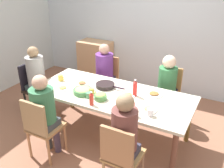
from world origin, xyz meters
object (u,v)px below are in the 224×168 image
(person_4, at_px, (104,70))
(person_3, at_px, (125,134))
(plate_4, at_px, (154,94))
(bottle_2, at_px, (135,88))
(cup_0, at_px, (89,95))
(chair_3, at_px, (121,154))
(chair_1, at_px, (34,85))
(plate_1, at_px, (82,83))
(serving_pan, at_px, (106,85))
(cup_3, at_px, (150,112))
(side_cabinet, at_px, (95,61))
(plate_2, at_px, (149,109))
(person_1, at_px, (37,75))
(plate_3, at_px, (128,95))
(bowl_0, at_px, (101,97))
(bowl_1, at_px, (83,91))
(cup_2, at_px, (92,91))
(cup_1, at_px, (61,78))
(chair_0, at_px, (41,126))
(bottle_0, at_px, (91,99))
(bottle_1, at_px, (133,108))
(chair_4, at_px, (107,78))
(dining_table, at_px, (112,97))
(plate_0, at_px, (63,88))
(person_0, at_px, (44,109))

(person_4, bearing_deg, person_3, -53.70)
(plate_4, distance_m, bottle_2, 0.29)
(cup_0, bearing_deg, chair_3, -37.26)
(bottle_2, bearing_deg, plate_4, 31.77)
(person_4, xyz_separation_m, bottle_2, (0.89, -0.69, 0.14))
(chair_1, xyz_separation_m, plate_1, (0.98, 0.05, 0.23))
(person_3, height_order, serving_pan, person_3)
(person_3, distance_m, cup_3, 0.50)
(side_cabinet, bearing_deg, plate_2, -43.81)
(person_1, xyz_separation_m, plate_1, (0.89, 0.05, 0.02))
(plate_3, bearing_deg, person_3, -67.06)
(chair_1, bearing_deg, bowl_0, -8.97)
(bowl_1, bearing_deg, person_4, 101.78)
(person_4, height_order, plate_2, person_4)
(person_1, height_order, cup_2, person_1)
(person_3, height_order, plate_2, person_3)
(chair_3, distance_m, cup_1, 1.77)
(chair_3, relative_size, plate_4, 3.69)
(person_4, height_order, plate_3, person_4)
(plate_4, distance_m, cup_0, 0.92)
(person_4, distance_m, bowl_1, 1.00)
(chair_0, distance_m, plate_3, 1.24)
(chair_3, bearing_deg, bottle_0, 145.11)
(cup_2, bearing_deg, bottle_0, -58.37)
(plate_4, xyz_separation_m, bottle_1, (-0.06, -0.62, 0.08))
(cup_1, bearing_deg, chair_4, 67.69)
(cup_3, bearing_deg, person_4, 139.44)
(chair_0, distance_m, person_3, 1.18)
(person_3, bearing_deg, plate_3, 112.94)
(serving_pan, height_order, cup_3, cup_3)
(dining_table, relative_size, person_4, 1.96)
(chair_3, bearing_deg, plate_0, 153.05)
(person_3, bearing_deg, side_cabinet, 127.55)
(cup_3, bearing_deg, chair_3, -101.26)
(chair_0, xyz_separation_m, plate_4, (1.13, 1.11, 0.23))
(cup_2, height_order, bottle_0, bottle_0)
(chair_4, relative_size, plate_0, 4.45)
(bottle_2, bearing_deg, side_cabinet, 135.82)
(dining_table, xyz_separation_m, serving_pan, (-0.18, 0.13, 0.10))
(person_0, relative_size, chair_1, 1.33)
(person_0, bearing_deg, dining_table, 53.71)
(person_0, distance_m, plate_2, 1.35)
(bowl_1, relative_size, cup_1, 2.37)
(plate_3, distance_m, cup_2, 0.51)
(person_0, xyz_separation_m, person_4, (0.00, 1.57, -0.01))
(plate_0, distance_m, serving_pan, 0.64)
(chair_3, height_order, serving_pan, chair_3)
(person_4, distance_m, plate_4, 1.25)
(person_0, height_order, person_4, person_0)
(chair_3, bearing_deg, person_4, 124.78)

